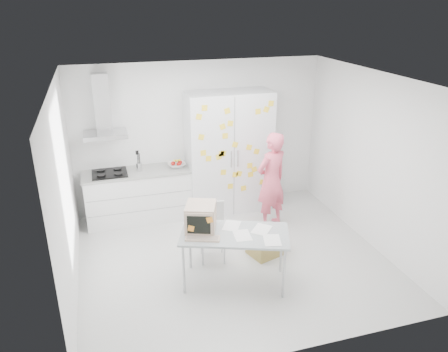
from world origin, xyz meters
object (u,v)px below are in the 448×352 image
object	(u,v)px
desk	(213,225)
chair	(212,228)
cardboard_box	(266,242)
person	(271,181)

from	to	relation	value
desk	chair	size ratio (longest dim) A/B	1.81
desk	cardboard_box	size ratio (longest dim) A/B	2.68
person	chair	xyz separation A→B (m)	(-1.21, -0.68, -0.34)
person	cardboard_box	bearing A→B (deg)	42.74
desk	cardboard_box	distance (m)	1.23
desk	cardboard_box	bearing A→B (deg)	43.88
chair	cardboard_box	size ratio (longest dim) A/B	1.48
chair	person	bearing A→B (deg)	39.06
desk	cardboard_box	xyz separation A→B (m)	(0.95, 0.41, -0.66)
desk	chair	distance (m)	0.70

